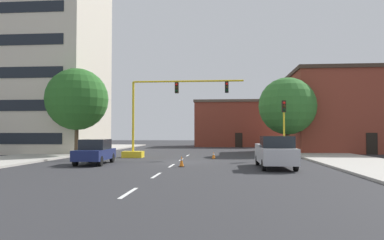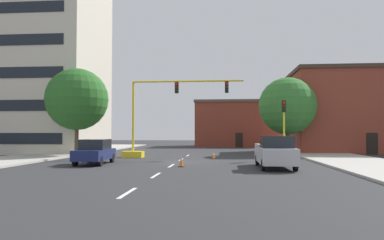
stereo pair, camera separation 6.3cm
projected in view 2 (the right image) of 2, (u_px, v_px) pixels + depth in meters
name	position (u px, v px, depth m)	size (l,w,h in m)	color
ground_plane	(177.00, 162.00, 27.16)	(160.00, 160.00, 0.00)	#2D2D30
sidewalk_left	(57.00, 154.00, 36.29)	(6.00, 56.00, 0.14)	#B2ADA3
sidewalk_right	(328.00, 156.00, 33.97)	(6.00, 56.00, 0.14)	#B2ADA3
lane_stripe_seg_0	(128.00, 193.00, 13.22)	(0.16, 2.40, 0.01)	silver
lane_stripe_seg_1	(156.00, 175.00, 18.70)	(0.16, 2.40, 0.01)	silver
lane_stripe_seg_2	(171.00, 166.00, 24.18)	(0.16, 2.40, 0.01)	silver
lane_stripe_seg_3	(181.00, 160.00, 29.65)	(0.16, 2.40, 0.01)	silver
lane_stripe_seg_4	(188.00, 155.00, 35.13)	(0.16, 2.40, 0.01)	silver
building_tall_left	(35.00, 51.00, 41.69)	(15.00, 11.60, 23.12)	beige
building_brick_center	(238.00, 124.00, 59.58)	(13.88, 8.76, 7.34)	brown
building_row_right	(354.00, 112.00, 41.61)	(14.21, 10.20, 9.25)	brown
traffic_signal_gantry	(149.00, 131.00, 32.22)	(10.68, 1.20, 6.83)	yellow
traffic_light_pole_right	(284.00, 116.00, 29.29)	(0.32, 0.47, 4.80)	yellow
tree_left_near	(77.00, 99.00, 33.51)	(5.70, 5.70, 8.14)	brown
tree_right_mid	(287.00, 106.00, 36.74)	(5.78, 5.78, 7.80)	#4C3823
pickup_truck_silver	(275.00, 152.00, 22.56)	(2.04, 5.41, 1.99)	#BCBCC1
sedan_navy_near_left	(95.00, 151.00, 25.36)	(2.08, 4.59, 1.74)	navy
traffic_cone_roadside_a	(181.00, 161.00, 23.38)	(0.36, 0.36, 0.72)	black
traffic_cone_roadside_b	(214.00, 155.00, 30.45)	(0.36, 0.36, 0.60)	black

